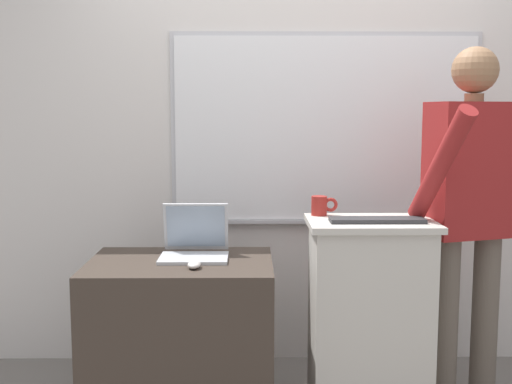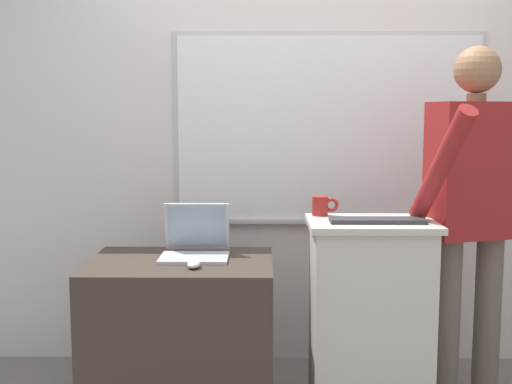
{
  "view_description": "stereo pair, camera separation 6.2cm",
  "coord_description": "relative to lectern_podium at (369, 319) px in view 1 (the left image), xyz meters",
  "views": [
    {
      "loc": [
        -0.29,
        -2.57,
        1.47
      ],
      "look_at": [
        -0.26,
        0.38,
        1.11
      ],
      "focal_mm": 45.0,
      "sensor_mm": 36.0,
      "label": 1
    },
    {
      "loc": [
        -0.22,
        -2.57,
        1.47
      ],
      "look_at": [
        -0.26,
        0.38,
        1.11
      ],
      "focal_mm": 45.0,
      "sensor_mm": 36.0,
      "label": 2
    }
  ],
  "objects": [
    {
      "name": "side_desk",
      "position": [
        -0.9,
        0.02,
        -0.1
      ],
      "size": [
        0.88,
        0.64,
        0.77
      ],
      "color": "#382D26",
      "rests_on": "ground_plane"
    },
    {
      "name": "person_presenter",
      "position": [
        0.5,
        0.11,
        0.55
      ],
      "size": [
        0.6,
        0.65,
        1.79
      ],
      "rotation": [
        0.0,
        0.0,
        0.28
      ],
      "color": "brown",
      "rests_on": "ground_plane"
    },
    {
      "name": "wireless_keyboard",
      "position": [
        0.02,
        -0.05,
        0.49
      ],
      "size": [
        0.44,
        0.12,
        0.02
      ],
      "color": "#2D2D30",
      "rests_on": "lectern_podium"
    },
    {
      "name": "laptop",
      "position": [
        -0.84,
        0.11,
        0.35
      ],
      "size": [
        0.33,
        0.3,
        0.26
      ],
      "color": "#B7BABF",
      "rests_on": "side_desk"
    },
    {
      "name": "lectern_podium",
      "position": [
        0.0,
        0.0,
        0.0
      ],
      "size": [
        0.6,
        0.44,
        0.97
      ],
      "color": "#BCB7AD",
      "rests_on": "ground_plane"
    },
    {
      "name": "computer_mouse_by_laptop",
      "position": [
        -0.82,
        -0.13,
        0.3
      ],
      "size": [
        0.06,
        0.1,
        0.03
      ],
      "color": "silver",
      "rests_on": "side_desk"
    },
    {
      "name": "coffee_mug",
      "position": [
        -0.22,
        0.15,
        0.53
      ],
      "size": [
        0.13,
        0.08,
        0.1
      ],
      "color": "maroon",
      "rests_on": "lectern_podium"
    },
    {
      "name": "back_wall",
      "position": [
        -0.28,
        0.81,
        0.84
      ],
      "size": [
        6.4,
        0.17,
        2.66
      ],
      "color": "silver",
      "rests_on": "ground_plane"
    }
  ]
}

